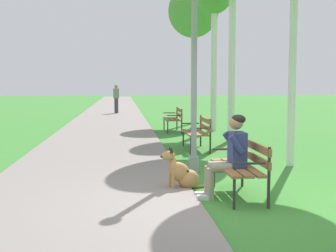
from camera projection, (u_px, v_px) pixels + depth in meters
name	position (u px, v px, depth m)	size (l,w,h in m)	color
ground_plane	(222.00, 206.00, 6.40)	(120.00, 120.00, 0.00)	#3D8433
paved_path	(113.00, 110.00, 29.98)	(3.37, 60.00, 0.04)	gray
park_bench_near	(243.00, 163.00, 6.91)	(0.55, 1.50, 0.85)	olive
park_bench_mid	(198.00, 130.00, 11.82)	(0.55, 1.50, 0.85)	olive
park_bench_far	(174.00, 117.00, 16.28)	(0.55, 1.50, 0.85)	olive
person_seated_on_near_bench	(230.00, 153.00, 6.83)	(0.74, 0.49, 1.25)	gray
dog_shepherd	(182.00, 173.00, 7.42)	(0.83, 0.36, 0.71)	#B27F47
lamp_post_near	(194.00, 68.00, 8.68)	(0.24, 0.24, 3.85)	gray
birch_tree_fifth	(193.00, 12.00, 19.36)	(2.12, 2.06, 5.87)	silver
pedestrian_distant	(116.00, 99.00, 25.93)	(0.32, 0.22, 1.65)	#383842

